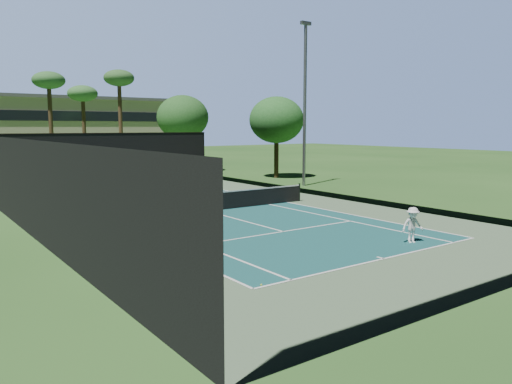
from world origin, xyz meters
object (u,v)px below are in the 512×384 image
at_px(tennis_net, 208,201).
at_px(tennis_ball_c, 223,200).
at_px(player, 413,225).
at_px(park_bench, 95,178).
at_px(tennis_ball_a, 261,285).
at_px(trash_bin, 102,179).
at_px(tennis_ball_b, 137,211).
at_px(tennis_ball_d, 137,204).

relative_size(tennis_net, tennis_ball_c, 213.21).
height_order(player, park_bench, player).
distance_m(tennis_ball_a, park_bench, 27.72).
xyz_separation_m(tennis_net, tennis_ball_a, (-5.12, -11.77, -0.53)).
bearing_deg(tennis_net, player, -75.44).
distance_m(park_bench, trash_bin, 0.51).
height_order(tennis_net, tennis_ball_a, tennis_net).
height_order(tennis_ball_b, tennis_ball_c, tennis_ball_b).
relative_size(tennis_net, tennis_ball_b, 176.04).
distance_m(player, tennis_ball_a, 8.02).
bearing_deg(player, tennis_ball_c, 110.27).
relative_size(tennis_ball_a, park_bench, 0.04).
bearing_deg(tennis_ball_a, trash_bin, 80.35).
distance_m(tennis_ball_c, trash_bin, 13.12).
height_order(tennis_net, park_bench, tennis_net).
xyz_separation_m(player, tennis_ball_a, (-7.95, -0.87, -0.67)).
xyz_separation_m(tennis_ball_a, park_bench, (4.16, 27.40, 0.51)).
height_order(tennis_ball_d, park_bench, park_bench).
distance_m(tennis_net, tennis_ball_d, 5.13).
bearing_deg(tennis_ball_d, player, -72.52).
bearing_deg(trash_bin, tennis_net, -88.34).
xyz_separation_m(player, tennis_ball_c, (-0.07, 13.83, -0.67)).
distance_m(player, tennis_ball_b, 14.34).
bearing_deg(tennis_ball_c, tennis_ball_b, -172.15).
bearing_deg(trash_bin, tennis_ball_d, -98.38).
xyz_separation_m(park_bench, trash_bin, (0.50, 0.01, -0.07)).
bearing_deg(tennis_ball_b, tennis_ball_d, 67.19).
relative_size(tennis_net, park_bench, 8.60).
bearing_deg(park_bench, tennis_ball_d, -95.79).
bearing_deg(tennis_net, tennis_ball_b, 145.97).
distance_m(tennis_ball_b, park_bench, 13.70).
relative_size(player, park_bench, 0.94).
relative_size(tennis_ball_b, trash_bin, 0.08).
height_order(tennis_net, tennis_ball_d, tennis_net).
bearing_deg(tennis_ball_d, tennis_ball_b, -112.81).
relative_size(tennis_ball_c, tennis_ball_d, 0.96).
bearing_deg(tennis_ball_c, tennis_net, -133.21).
height_order(tennis_ball_c, park_bench, park_bench).
relative_size(tennis_net, trash_bin, 13.65).
bearing_deg(tennis_ball_d, tennis_ball_a, -100.50).
height_order(tennis_net, trash_bin, tennis_net).
relative_size(player, tennis_ball_d, 22.23).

